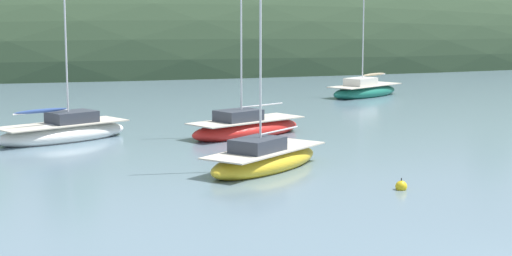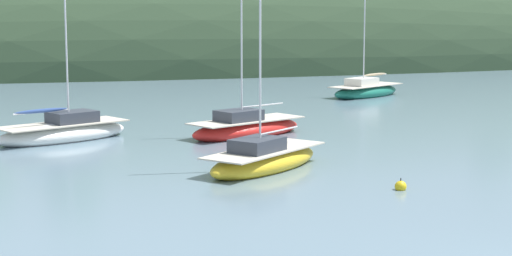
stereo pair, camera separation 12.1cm
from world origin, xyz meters
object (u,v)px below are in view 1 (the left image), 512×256
(sailboat_orange_cutter, at_px, (63,132))
(mooring_buoy_channel, at_px, (401,186))
(sailboat_navy_dinghy, at_px, (264,159))
(sailboat_black_sloop, at_px, (365,91))
(sailboat_red_portside, at_px, (246,128))

(sailboat_orange_cutter, bearing_deg, mooring_buoy_channel, -57.39)
(sailboat_orange_cutter, bearing_deg, sailboat_navy_dinghy, -57.01)
(sailboat_navy_dinghy, distance_m, mooring_buoy_channel, 6.43)
(sailboat_black_sloop, bearing_deg, sailboat_red_portside, -133.86)
(sailboat_red_portside, distance_m, mooring_buoy_channel, 14.49)
(sailboat_navy_dinghy, height_order, sailboat_black_sloop, sailboat_navy_dinghy)
(sailboat_orange_cutter, height_order, mooring_buoy_channel, sailboat_orange_cutter)
(sailboat_navy_dinghy, bearing_deg, mooring_buoy_channel, -58.15)
(sailboat_orange_cutter, relative_size, mooring_buoy_channel, 17.52)
(sailboat_red_portside, relative_size, sailboat_black_sloop, 0.97)
(sailboat_navy_dinghy, xyz_separation_m, mooring_buoy_channel, (3.39, -5.45, -0.29))
(sailboat_red_portside, xyz_separation_m, mooring_buoy_channel, (1.07, -14.45, -0.30))
(sailboat_orange_cutter, distance_m, mooring_buoy_channel, 19.23)
(sailboat_navy_dinghy, relative_size, sailboat_orange_cutter, 1.00)
(sailboat_navy_dinghy, bearing_deg, sailboat_red_portside, 75.56)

